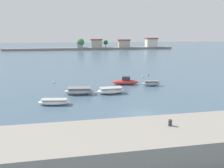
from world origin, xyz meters
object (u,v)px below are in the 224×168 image
(moored_boat_1, at_px, (79,91))
(mooring_buoy_1, at_px, (143,76))
(mooring_bollard, at_px, (170,123))
(moored_boat_2, at_px, (111,91))
(mooring_buoy_0, at_px, (128,77))
(mooring_buoy_4, at_px, (54,82))
(moored_boat_0, at_px, (54,102))
(moored_boat_4, at_px, (151,83))
(mooring_buoy_3, at_px, (88,87))
(mooring_buoy_2, at_px, (149,75))
(moored_boat_3, at_px, (125,82))

(moored_boat_1, relative_size, mooring_buoy_1, 12.53)
(mooring_bollard, bearing_deg, moored_boat_2, 97.43)
(mooring_buoy_0, bearing_deg, mooring_buoy_1, -5.58)
(moored_boat_1, height_order, mooring_buoy_4, moored_boat_1)
(moored_boat_0, height_order, moored_boat_4, moored_boat_4)
(moored_boat_0, xyz_separation_m, mooring_buoy_3, (5.31, 8.64, -0.30))
(moored_boat_0, bearing_deg, moored_boat_4, 31.91)
(mooring_buoy_4, bearing_deg, moored_boat_4, -15.76)
(moored_boat_0, distance_m, mooring_buoy_2, 26.92)
(moored_boat_3, relative_size, moored_boat_4, 1.50)
(mooring_buoy_0, bearing_deg, mooring_buoy_2, 12.79)
(mooring_buoy_0, bearing_deg, moored_boat_2, -117.04)
(mooring_buoy_3, bearing_deg, moored_boat_1, -112.89)
(moored_boat_4, relative_size, mooring_buoy_2, 10.99)
(moored_boat_0, distance_m, mooring_buoy_4, 13.51)
(moored_boat_3, distance_m, mooring_buoy_2, 10.74)
(mooring_bollard, bearing_deg, moored_boat_0, 129.58)
(mooring_buoy_2, bearing_deg, mooring_buoy_0, -167.21)
(moored_boat_0, distance_m, mooring_buoy_3, 10.14)
(mooring_buoy_1, bearing_deg, mooring_buoy_4, -173.47)
(mooring_bollard, distance_m, moored_boat_4, 22.76)
(moored_boat_2, height_order, mooring_buoy_3, moored_boat_2)
(moored_boat_1, xyz_separation_m, moored_boat_2, (5.47, -0.50, -0.06))
(moored_boat_0, xyz_separation_m, mooring_buoy_2, (20.62, 17.30, -0.25))
(mooring_buoy_4, bearing_deg, mooring_buoy_0, 8.96)
(moored_boat_1, xyz_separation_m, moored_boat_3, (9.36, 5.17, 0.02))
(moored_boat_4, distance_m, mooring_buoy_0, 8.58)
(moored_boat_2, xyz_separation_m, mooring_buoy_0, (6.10, 11.95, -0.32))
(mooring_bollard, distance_m, mooring_buoy_4, 30.31)
(mooring_buoy_2, xyz_separation_m, mooring_buoy_4, (-22.27, -3.89, 0.04))
(mooring_buoy_1, bearing_deg, moored_boat_1, -143.45)
(moored_boat_1, bearing_deg, moored_boat_0, -121.26)
(moored_boat_0, distance_m, moored_boat_4, 19.51)
(moored_boat_3, bearing_deg, mooring_buoy_4, 175.61)
(mooring_buoy_1, bearing_deg, moored_boat_4, -95.65)
(moored_boat_1, bearing_deg, mooring_bollard, -60.22)
(mooring_buoy_0, bearing_deg, moored_boat_4, -71.96)
(moored_boat_3, relative_size, mooring_buoy_1, 13.35)
(moored_boat_2, height_order, mooring_buoy_2, moored_boat_2)
(moored_boat_0, distance_m, mooring_buoy_0, 22.10)
(moored_boat_4, relative_size, mooring_buoy_3, 15.04)
(moored_boat_1, height_order, mooring_buoy_0, moored_boat_1)
(moored_boat_3, distance_m, moored_boat_4, 5.22)
(mooring_bollard, distance_m, mooring_buoy_1, 30.51)
(mooring_bollard, relative_size, mooring_buoy_3, 2.20)
(mooring_buoy_0, bearing_deg, moored_boat_1, -135.29)
(moored_boat_0, distance_m, moored_boat_2, 9.97)
(mooring_bollard, height_order, mooring_buoy_3, mooring_bollard)
(moored_boat_3, bearing_deg, mooring_buoy_3, -161.93)
(moored_boat_0, bearing_deg, mooring_buoy_2, 47.98)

